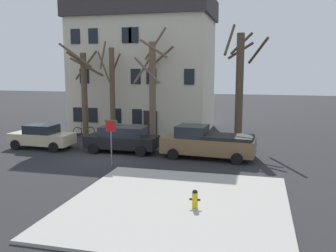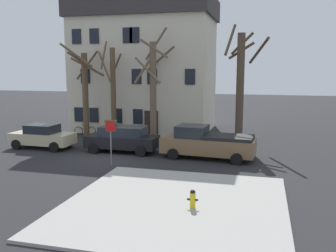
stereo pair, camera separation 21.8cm
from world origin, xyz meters
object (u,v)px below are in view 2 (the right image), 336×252
object	(u,v)px
building_main	(145,65)
tree_bare_end	(241,83)
tree_bare_mid	(113,90)
car_black_wagon	(122,139)
fire_hydrant	(193,198)
car_beige_sedan	(43,136)
tree_bare_far	(153,86)
bicycle_leaning	(85,131)
street_sign_pole	(111,134)
tree_bare_near	(85,90)
pickup_truck_brown	(207,143)

from	to	relation	value
building_main	tree_bare_end	xyz separation A→B (m)	(8.63, -4.50, -1.41)
tree_bare_mid	car_black_wagon	distance (m)	6.05
car_black_wagon	fire_hydrant	world-z (taller)	car_black_wagon
tree_bare_end	car_beige_sedan	xyz separation A→B (m)	(-12.91, -5.12, -3.53)
tree_bare_mid	tree_bare_far	bearing A→B (deg)	-7.33
building_main	bicycle_leaning	world-z (taller)	building_main
tree_bare_mid	street_sign_pole	size ratio (longest dim) A/B	2.90
tree_bare_near	pickup_truck_brown	xyz separation A→B (m)	(10.39, -4.58, -2.80)
building_main	pickup_truck_brown	distance (m)	12.85
tree_bare_mid	car_beige_sedan	size ratio (longest dim) A/B	1.73
tree_bare_end	fire_hydrant	size ratio (longest dim) A/B	11.95
car_black_wagon	pickup_truck_brown	xyz separation A→B (m)	(5.61, -0.29, 0.07)
tree_bare_near	street_sign_pole	xyz separation A→B (m)	(5.46, -7.73, -1.92)
bicycle_leaning	car_black_wagon	bearing A→B (deg)	-43.38
building_main	tree_bare_mid	xyz separation A→B (m)	(-1.16, -4.67, -2.00)
tree_bare_end	pickup_truck_brown	size ratio (longest dim) A/B	1.50
tree_bare_near	car_beige_sedan	size ratio (longest dim) A/B	1.68
tree_bare_mid	car_black_wagon	bearing A→B (deg)	-60.83
tree_bare_near	pickup_truck_brown	distance (m)	11.69
tree_bare_end	car_black_wagon	size ratio (longest dim) A/B	1.83
car_beige_sedan	fire_hydrant	world-z (taller)	car_beige_sedan
fire_hydrant	bicycle_leaning	world-z (taller)	bicycle_leaning
car_black_wagon	tree_bare_mid	bearing A→B (deg)	119.17
fire_hydrant	bicycle_leaning	bearing A→B (deg)	130.15
tree_bare_mid	tree_bare_end	size ratio (longest dim) A/B	0.88
pickup_truck_brown	fire_hydrant	xyz separation A→B (m)	(0.75, -8.52, -0.46)
bicycle_leaning	building_main	bearing A→B (deg)	48.51
tree_bare_mid	street_sign_pole	bearing A→B (deg)	-67.92
pickup_truck_brown	tree_bare_near	bearing A→B (deg)	156.21
tree_bare_near	bicycle_leaning	distance (m)	3.49
fire_hydrant	tree_bare_far	bearing A→B (deg)	113.00
tree_bare_far	car_beige_sedan	bearing A→B (deg)	-145.52
tree_bare_end	fire_hydrant	distance (m)	14.19
fire_hydrant	bicycle_leaning	distance (m)	18.04
tree_bare_far	bicycle_leaning	xyz separation A→B (m)	(-6.11, 0.78, -3.77)
tree_bare_mid	tree_bare_far	xyz separation A→B (m)	(3.43, -0.44, 0.36)
tree_bare_mid	building_main	bearing A→B (deg)	76.06
tree_bare_far	fire_hydrant	world-z (taller)	tree_bare_far
car_beige_sedan	fire_hydrant	bearing A→B (deg)	-35.16
tree_bare_near	fire_hydrant	distance (m)	17.50
car_black_wagon	pickup_truck_brown	bearing A→B (deg)	-2.93
tree_bare_mid	fire_hydrant	size ratio (longest dim) A/B	10.49
building_main	tree_bare_mid	distance (m)	5.21
tree_bare_far	car_black_wagon	size ratio (longest dim) A/B	1.81
building_main	bicycle_leaning	size ratio (longest dim) A/B	7.19
tree_bare_near	tree_bare_far	xyz separation A→B (m)	(5.62, -0.09, 0.38)
tree_bare_far	car_beige_sedan	distance (m)	8.62
tree_bare_near	bicycle_leaning	bearing A→B (deg)	125.50
tree_bare_far	fire_hydrant	distance (m)	14.60
tree_bare_far	bicycle_leaning	bearing A→B (deg)	172.77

